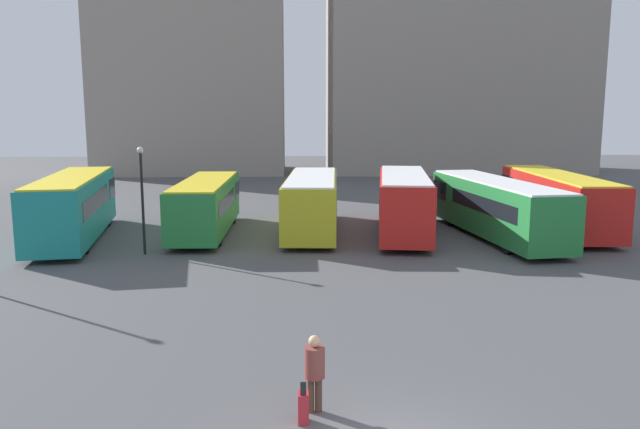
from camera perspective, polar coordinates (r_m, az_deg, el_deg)
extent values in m
cube|color=gray|center=(68.22, -11.75, 18.32)|extent=(18.78, 11.78, 34.21)
cube|color=gray|center=(69.00, 12.26, 12.73)|extent=(26.64, 12.11, 21.15)
cube|color=#19847F|center=(32.97, -21.63, 0.71)|extent=(4.05, 11.42, 2.80)
cube|color=black|center=(37.40, -20.38, 2.27)|extent=(2.81, 2.39, 1.06)
cube|color=black|center=(31.94, -22.00, 1.07)|extent=(3.52, 7.44, 0.84)
cube|color=yellow|center=(32.80, -21.78, 3.20)|extent=(3.82, 11.17, 0.08)
cylinder|color=black|center=(36.51, -20.52, -0.34)|extent=(2.52, 1.25, 0.92)
cylinder|color=black|center=(29.82, -22.71, -2.53)|extent=(2.52, 1.25, 0.92)
cube|color=#237A38|center=(32.62, -10.40, 0.85)|extent=(2.62, 9.93, 2.41)
cube|color=black|center=(36.56, -9.45, 2.25)|extent=(2.49, 1.87, 0.91)
cube|color=black|center=(31.71, -10.66, 1.15)|extent=(2.57, 6.37, 0.72)
cube|color=yellow|center=(32.47, -10.47, 3.02)|extent=(2.42, 9.73, 0.08)
cylinder|color=black|center=(35.76, -9.61, 0.05)|extent=(2.34, 1.11, 1.07)
cylinder|color=black|center=(29.80, -11.24, -1.85)|extent=(2.34, 1.11, 1.07)
cube|color=gold|center=(32.55, -0.74, 1.11)|extent=(3.29, 10.53, 2.61)
cube|color=black|center=(36.72, -0.49, 2.56)|extent=(2.71, 2.09, 0.99)
cube|color=black|center=(31.58, -0.80, 1.46)|extent=(3.04, 6.81, 0.78)
cube|color=white|center=(32.39, -0.74, 3.47)|extent=(3.07, 10.30, 0.08)
cylinder|color=black|center=(35.89, -0.54, 0.11)|extent=(2.50, 1.12, 0.94)
cylinder|color=black|center=(29.57, -0.96, -1.88)|extent=(2.50, 1.12, 0.94)
cube|color=red|center=(32.17, 7.66, 1.11)|extent=(3.92, 10.50, 2.74)
cube|color=black|center=(36.29, 7.46, 2.58)|extent=(2.73, 2.23, 1.04)
cube|color=black|center=(31.21, 7.73, 1.49)|extent=(3.41, 6.85, 0.82)
cube|color=white|center=(32.00, 7.72, 3.61)|extent=(3.70, 10.27, 0.08)
cylinder|color=black|center=(35.48, 7.46, 0.03)|extent=(2.48, 1.39, 1.06)
cylinder|color=black|center=(29.23, 7.82, -1.98)|extent=(2.48, 1.39, 1.06)
cube|color=#237A38|center=(32.33, 15.77, 0.66)|extent=(3.75, 11.78, 2.54)
cube|color=black|center=(36.60, 12.67, 2.26)|extent=(2.72, 2.39, 0.97)
cube|color=black|center=(31.35, 16.59, 0.95)|extent=(3.31, 7.64, 0.76)
cube|color=white|center=(32.16, 15.87, 2.97)|extent=(3.53, 11.53, 0.08)
cylinder|color=black|center=(35.73, 13.28, -0.14)|extent=(2.45, 1.25, 0.99)
cylinder|color=black|center=(29.34, 18.62, -2.41)|extent=(2.45, 1.25, 0.99)
cube|color=red|center=(35.75, 20.80, 1.27)|extent=(2.97, 11.82, 2.62)
cube|color=black|center=(40.20, 18.39, 2.70)|extent=(2.59, 2.26, 1.00)
cube|color=black|center=(34.73, 21.44, 1.56)|extent=(2.81, 7.61, 0.79)
cube|color=yellow|center=(35.60, 20.92, 3.42)|extent=(2.76, 11.58, 0.08)
cylinder|color=black|center=(39.28, 18.83, 0.44)|extent=(2.40, 1.08, 0.98)
cylinder|color=black|center=(32.59, 22.95, -1.54)|extent=(2.40, 1.08, 0.98)
cylinder|color=#4C3828|center=(13.55, -0.87, -16.15)|extent=(0.15, 0.15, 0.76)
cylinder|color=#4C3828|center=(13.56, -0.14, -16.13)|extent=(0.15, 0.15, 0.76)
cylinder|color=brown|center=(13.26, -0.51, -13.35)|extent=(0.43, 0.43, 0.66)
sphere|color=tan|center=(13.09, -0.51, -11.51)|extent=(0.25, 0.25, 0.25)
cube|color=#B7232D|center=(13.17, -1.54, -17.26)|extent=(0.22, 0.31, 0.64)
cube|color=black|center=(12.87, -1.54, -15.64)|extent=(0.12, 0.02, 0.29)
cylinder|color=black|center=(28.35, -15.91, 0.95)|extent=(0.12, 0.12, 4.52)
sphere|color=beige|center=(28.12, -16.12, 5.68)|extent=(0.28, 0.28, 0.28)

